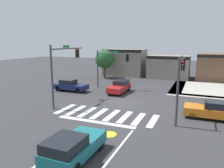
{
  "coord_description": "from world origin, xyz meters",
  "views": [
    {
      "loc": [
        7.52,
        -21.12,
        6.28
      ],
      "look_at": [
        -1.42,
        0.45,
        1.77
      ],
      "focal_mm": 34.31,
      "sensor_mm": 36.0,
      "label": 1
    }
  ],
  "objects_px": {
    "traffic_signal_southwest": "(64,63)",
    "car_teal": "(73,147)",
    "traffic_signal_southeast": "(181,75)",
    "roadside_tree": "(105,59)",
    "car_navy": "(70,85)",
    "car_red": "(120,87)",
    "car_orange": "(213,110)",
    "traffic_signal_northwest": "(111,62)"
  },
  "relations": [
    {
      "from": "car_orange",
      "to": "roadside_tree",
      "type": "bearing_deg",
      "value": -42.86
    },
    {
      "from": "car_red",
      "to": "car_orange",
      "type": "xyz_separation_m",
      "value": [
        10.6,
        -6.01,
        -0.03
      ]
    },
    {
      "from": "traffic_signal_northwest",
      "to": "car_navy",
      "type": "relative_size",
      "value": 1.3
    },
    {
      "from": "car_navy",
      "to": "car_teal",
      "type": "relative_size",
      "value": 1.06
    },
    {
      "from": "traffic_signal_northwest",
      "to": "car_red",
      "type": "relative_size",
      "value": 1.28
    },
    {
      "from": "traffic_signal_southeast",
      "to": "traffic_signal_southwest",
      "type": "bearing_deg",
      "value": 89.12
    },
    {
      "from": "traffic_signal_northwest",
      "to": "traffic_signal_southwest",
      "type": "height_order",
      "value": "traffic_signal_southwest"
    },
    {
      "from": "car_red",
      "to": "car_orange",
      "type": "distance_m",
      "value": 12.19
    },
    {
      "from": "traffic_signal_northwest",
      "to": "traffic_signal_southeast",
      "type": "bearing_deg",
      "value": -42.4
    },
    {
      "from": "traffic_signal_northwest",
      "to": "car_teal",
      "type": "xyz_separation_m",
      "value": [
        5.26,
        -17.91,
        -2.92
      ]
    },
    {
      "from": "car_orange",
      "to": "traffic_signal_southwest",
      "type": "bearing_deg",
      "value": 3.85
    },
    {
      "from": "traffic_signal_southeast",
      "to": "car_navy",
      "type": "height_order",
      "value": "traffic_signal_southeast"
    },
    {
      "from": "traffic_signal_northwest",
      "to": "car_teal",
      "type": "relative_size",
      "value": 1.38
    },
    {
      "from": "traffic_signal_southeast",
      "to": "car_teal",
      "type": "bearing_deg",
      "value": 152.65
    },
    {
      "from": "traffic_signal_northwest",
      "to": "car_orange",
      "type": "distance_m",
      "value": 15.12
    },
    {
      "from": "traffic_signal_northwest",
      "to": "car_navy",
      "type": "bearing_deg",
      "value": -140.57
    },
    {
      "from": "car_navy",
      "to": "roadside_tree",
      "type": "bearing_deg",
      "value": 91.9
    },
    {
      "from": "car_navy",
      "to": "traffic_signal_southwest",
      "type": "bearing_deg",
      "value": -61.54
    },
    {
      "from": "car_red",
      "to": "traffic_signal_southeast",
      "type": "bearing_deg",
      "value": 47.96
    },
    {
      "from": "traffic_signal_southeast",
      "to": "roadside_tree",
      "type": "distance_m",
      "value": 22.53
    },
    {
      "from": "traffic_signal_southeast",
      "to": "traffic_signal_southwest",
      "type": "xyz_separation_m",
      "value": [
        -11.36,
        0.17,
        0.56
      ]
    },
    {
      "from": "traffic_signal_southeast",
      "to": "car_teal",
      "type": "relative_size",
      "value": 1.28
    },
    {
      "from": "car_navy",
      "to": "car_teal",
      "type": "distance_m",
      "value": 17.25
    },
    {
      "from": "traffic_signal_southeast",
      "to": "roadside_tree",
      "type": "height_order",
      "value": "traffic_signal_southeast"
    },
    {
      "from": "car_orange",
      "to": "car_teal",
      "type": "bearing_deg",
      "value": 53.95
    },
    {
      "from": "traffic_signal_southwest",
      "to": "car_navy",
      "type": "distance_m",
      "value": 6.93
    },
    {
      "from": "traffic_signal_northwest",
      "to": "traffic_signal_southwest",
      "type": "distance_m",
      "value": 8.97
    },
    {
      "from": "car_red",
      "to": "car_navy",
      "type": "xyz_separation_m",
      "value": [
        -6.3,
        -1.7,
        -0.02
      ]
    },
    {
      "from": "traffic_signal_northwest",
      "to": "car_red",
      "type": "bearing_deg",
      "value": -43.81
    },
    {
      "from": "traffic_signal_southwest",
      "to": "car_teal",
      "type": "height_order",
      "value": "traffic_signal_southwest"
    },
    {
      "from": "traffic_signal_southeast",
      "to": "car_teal",
      "type": "xyz_separation_m",
      "value": [
        -4.61,
        -8.9,
        -2.92
      ]
    },
    {
      "from": "car_orange",
      "to": "car_teal",
      "type": "relative_size",
      "value": 1.07
    },
    {
      "from": "traffic_signal_southeast",
      "to": "roadside_tree",
      "type": "bearing_deg",
      "value": 40.38
    },
    {
      "from": "car_red",
      "to": "car_teal",
      "type": "xyz_separation_m",
      "value": [
        3.3,
        -16.04,
        0.0
      ]
    },
    {
      "from": "car_red",
      "to": "car_navy",
      "type": "relative_size",
      "value": 1.02
    },
    {
      "from": "car_teal",
      "to": "roadside_tree",
      "type": "height_order",
      "value": "roadside_tree"
    },
    {
      "from": "traffic_signal_southwest",
      "to": "car_orange",
      "type": "bearing_deg",
      "value": -86.15
    },
    {
      "from": "car_navy",
      "to": "roadside_tree",
      "type": "relative_size",
      "value": 0.87
    },
    {
      "from": "traffic_signal_southeast",
      "to": "roadside_tree",
      "type": "relative_size",
      "value": 1.04
    },
    {
      "from": "car_navy",
      "to": "roadside_tree",
      "type": "xyz_separation_m",
      "value": [
        -0.39,
        11.73,
        2.62
      ]
    },
    {
      "from": "car_orange",
      "to": "car_navy",
      "type": "xyz_separation_m",
      "value": [
        -16.9,
        4.31,
        0.01
      ]
    },
    {
      "from": "traffic_signal_southeast",
      "to": "roadside_tree",
      "type": "xyz_separation_m",
      "value": [
        -14.6,
        17.16,
        -0.32
      ]
    }
  ]
}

